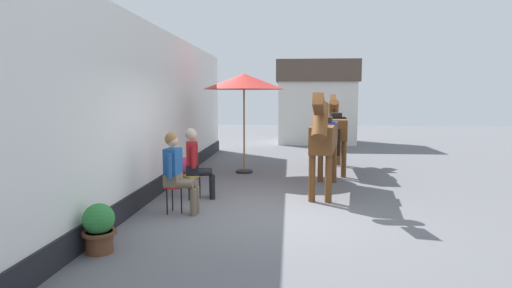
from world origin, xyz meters
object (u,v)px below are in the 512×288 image
object	(u,v)px
seated_visitor_near	(177,169)
saddled_horse_near	(324,137)
cafe_parasol	(244,82)
seated_visitor_far	(196,160)
flower_planter_nearest	(99,227)
flower_planter_farthest	(183,171)
saddled_horse_far	(335,128)

from	to	relation	value
seated_visitor_near	saddled_horse_near	size ratio (longest dim) A/B	0.47
seated_visitor_near	cafe_parasol	world-z (taller)	cafe_parasol
seated_visitor_near	cafe_parasol	size ratio (longest dim) A/B	0.54
seated_visitor_near	seated_visitor_far	distance (m)	1.07
cafe_parasol	flower_planter_nearest	bearing A→B (deg)	-101.74
cafe_parasol	saddled_horse_near	bearing A→B (deg)	-49.29
seated_visitor_far	flower_planter_nearest	size ratio (longest dim) A/B	2.17
flower_planter_nearest	flower_planter_farthest	bearing A→B (deg)	89.42
seated_visitor_far	saddled_horse_far	xyz separation A→B (m)	(3.05, 3.59, 0.38)
saddled_horse_far	flower_planter_farthest	world-z (taller)	saddled_horse_far
seated_visitor_near	flower_planter_nearest	distance (m)	2.01
saddled_horse_near	cafe_parasol	world-z (taller)	cafe_parasol
seated_visitor_near	saddled_horse_far	bearing A→B (deg)	55.97
seated_visitor_far	flower_planter_farthest	bearing A→B (deg)	114.76
flower_planter_farthest	cafe_parasol	distance (m)	2.93
seated_visitor_near	flower_planter_nearest	world-z (taller)	seated_visitor_near
seated_visitor_near	cafe_parasol	bearing A→B (deg)	79.81
seated_visitor_far	saddled_horse_near	distance (m)	2.67
seated_visitor_far	saddled_horse_far	bearing A→B (deg)	49.65
seated_visitor_far	seated_visitor_near	bearing A→B (deg)	-94.91
seated_visitor_near	seated_visitor_far	bearing A→B (deg)	85.09
seated_visitor_far	flower_planter_nearest	xyz separation A→B (m)	(-0.60, -2.96, -0.44)
saddled_horse_far	cafe_parasol	distance (m)	2.77
saddled_horse_far	flower_planter_farthest	size ratio (longest dim) A/B	4.69
flower_planter_nearest	flower_planter_farthest	xyz separation A→B (m)	(0.04, 4.17, 0.00)
flower_planter_farthest	cafe_parasol	size ratio (longest dim) A/B	0.25
seated_visitor_far	cafe_parasol	bearing A→B (deg)	77.95
saddled_horse_near	flower_planter_farthest	world-z (taller)	saddled_horse_near
seated_visitor_far	saddled_horse_near	bearing A→B (deg)	16.78
seated_visitor_far	saddled_horse_near	size ratio (longest dim) A/B	0.47
flower_planter_nearest	seated_visitor_near	bearing A→B (deg)	75.02
flower_planter_nearest	saddled_horse_far	bearing A→B (deg)	60.88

